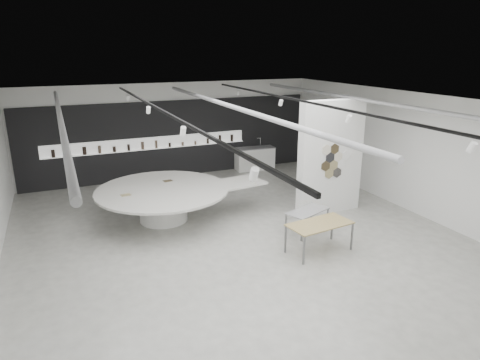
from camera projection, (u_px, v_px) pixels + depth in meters
name	position (u px, v px, depth m)	size (l,w,h in m)	color
room	(238.00, 169.00, 11.11)	(12.02, 14.02, 3.82)	#ACACA2
back_wall_display	(171.00, 139.00, 17.35)	(11.80, 0.27, 3.10)	black
partition_column	(330.00, 158.00, 13.43)	(2.20, 0.38, 3.60)	white
display_island	(166.00, 199.00, 13.06)	(5.50, 4.52, 1.03)	white
sample_table_wood	(320.00, 225.00, 10.99)	(1.77, 1.04, 0.79)	#9D8751
sample_table_stone	(307.00, 212.00, 12.21)	(1.43, 1.06, 0.66)	gray
kitchen_counter	(255.00, 158.00, 18.63)	(1.76, 0.78, 1.35)	white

